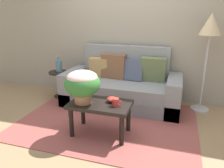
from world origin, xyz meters
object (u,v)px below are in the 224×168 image
(table_vase, at_px, (59,66))
(potted_plant, at_px, (82,83))
(floor_lamp, at_px, (210,31))
(couch, at_px, (122,87))
(side_table, at_px, (59,80))
(coffee_mug, at_px, (116,102))
(coffee_table, at_px, (100,108))
(snack_bowl, at_px, (112,99))

(table_vase, bearing_deg, potted_plant, -48.29)
(floor_lamp, xyz_separation_m, potted_plant, (-1.61, -1.32, -0.60))
(couch, xyz_separation_m, side_table, (-1.29, -0.04, 0.03))
(couch, height_order, coffee_mug, couch)
(coffee_mug, relative_size, table_vase, 0.46)
(coffee_table, distance_m, potted_plant, 0.43)
(potted_plant, relative_size, snack_bowl, 3.26)
(coffee_table, distance_m, floor_lamp, 2.10)
(couch, bearing_deg, floor_lamp, 5.60)
(coffee_table, xyz_separation_m, snack_bowl, (0.14, 0.07, 0.12))
(side_table, distance_m, coffee_mug, 1.88)
(snack_bowl, bearing_deg, floor_lamp, 43.60)
(side_table, relative_size, floor_lamp, 0.32)
(snack_bowl, bearing_deg, coffee_mug, -51.65)
(couch, height_order, snack_bowl, couch)
(table_vase, bearing_deg, coffee_mug, -37.40)
(potted_plant, bearing_deg, floor_lamp, 39.35)
(table_vase, bearing_deg, coffee_table, -41.21)
(potted_plant, xyz_separation_m, snack_bowl, (0.37, 0.13, -0.24))
(side_table, distance_m, floor_lamp, 2.84)
(side_table, bearing_deg, coffee_table, -40.38)
(potted_plant, relative_size, table_vase, 1.64)
(side_table, relative_size, snack_bowl, 3.61)
(side_table, bearing_deg, floor_lamp, 3.74)
(coffee_table, xyz_separation_m, floor_lamp, (1.39, 1.26, 0.96))
(side_table, xyz_separation_m, potted_plant, (1.05, -1.15, 0.38))
(coffee_mug, bearing_deg, side_table, 143.33)
(coffee_table, distance_m, side_table, 1.67)
(couch, bearing_deg, coffee_table, -90.57)
(coffee_table, bearing_deg, side_table, 139.62)
(couch, distance_m, floor_lamp, 1.72)
(snack_bowl, height_order, table_vase, table_vase)
(couch, relative_size, side_table, 3.95)
(snack_bowl, bearing_deg, table_vase, 143.73)
(couch, relative_size, floor_lamp, 1.28)
(coffee_table, bearing_deg, potted_plant, -164.70)
(potted_plant, relative_size, coffee_mug, 3.57)
(couch, bearing_deg, table_vase, -179.07)
(table_vase, bearing_deg, snack_bowl, -36.27)
(coffee_mug, bearing_deg, snack_bowl, 128.35)
(side_table, xyz_separation_m, table_vase, (0.02, 0.02, 0.28))
(table_vase, bearing_deg, floor_lamp, 3.37)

